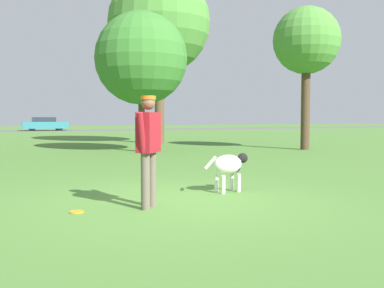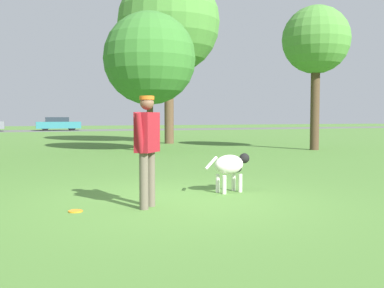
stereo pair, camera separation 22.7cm
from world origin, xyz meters
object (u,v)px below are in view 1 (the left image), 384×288
at_px(dog, 229,166).
at_px(tree_far_right, 159,23).
at_px(person, 148,142).
at_px(parked_car_teal, 45,124).
at_px(tree_near_right, 306,42).
at_px(tree_mid_center, 141,58).
at_px(frisbee, 77,212).

bearing_deg(dog, tree_far_right, 63.21).
xyz_separation_m(person, dog, (1.74, 0.81, -0.50)).
distance_m(dog, parked_car_teal, 37.30).
relative_size(tree_near_right, tree_mid_center, 1.08).
height_order(person, frisbee, person).
height_order(dog, tree_far_right, tree_far_right).
distance_m(tree_near_right, tree_mid_center, 6.64).
height_order(person, parked_car_teal, person).
bearing_deg(tree_near_right, person, -136.83).
distance_m(tree_mid_center, tree_far_right, 5.64).
xyz_separation_m(tree_mid_center, parked_car_teal, (-1.32, 27.81, -2.90)).
height_order(tree_near_right, tree_mid_center, tree_near_right).
relative_size(person, tree_mid_center, 0.31).
bearing_deg(parked_car_teal, tree_near_right, -74.29).
distance_m(person, tree_near_right, 13.20).
bearing_deg(parked_car_teal, frisbee, -92.96).
xyz_separation_m(tree_far_right, parked_car_teal, (-3.58, 23.21, -5.27)).
relative_size(person, frisbee, 8.00).
bearing_deg(tree_near_right, dog, -133.66).
height_order(frisbee, parked_car_teal, parked_car_teal).
bearing_deg(parked_car_teal, tree_far_right, -80.26).
bearing_deg(person, tree_far_right, 21.15).
distance_m(person, frisbee, 1.41).
bearing_deg(frisbee, tree_far_right, 67.29).
relative_size(person, tree_far_right, 0.20).
xyz_separation_m(person, frisbee, (-1.03, 0.09, -0.97)).
bearing_deg(tree_mid_center, parked_car_teal, 92.72).
relative_size(dog, frisbee, 4.71).
relative_size(tree_near_right, tree_far_right, 0.68).
bearing_deg(dog, frisbee, -178.66).
bearing_deg(tree_near_right, tree_mid_center, 166.27).
height_order(frisbee, tree_near_right, tree_near_right).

